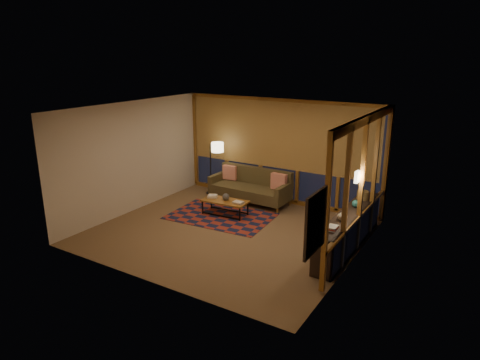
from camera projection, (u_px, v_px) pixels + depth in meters
The scene contains 21 objects.
floor at pixel (228, 232), 9.42m from camera, with size 5.50×5.00×0.01m, color brown.
ceiling at pixel (227, 109), 8.65m from camera, with size 5.50×5.00×0.01m, color silver.
walls at pixel (228, 173), 9.04m from camera, with size 5.51×5.01×2.70m.
window_wall_back at pixel (279, 151), 11.02m from camera, with size 5.30×0.16×2.60m, color brown, non-canonical shape.
window_wall_right at pixel (362, 185), 8.18m from camera, with size 0.16×3.70×2.60m, color brown, non-canonical shape.
wall_art at pixel (315, 222), 6.14m from camera, with size 0.06×0.74×0.94m, color red, non-canonical shape.
wall_sconce at pixel (357, 177), 8.03m from camera, with size 0.12×0.18×0.22m, color #FFEBB4, non-canonical shape.
sofa at pixel (250, 186), 11.17m from camera, with size 2.11×0.85×0.86m, color #4D432B, non-canonical shape.
pillow_left at pixel (230, 173), 11.66m from camera, with size 0.39×0.13×0.39m, color red, non-canonical shape.
pillow_right at pixel (279, 182), 10.83m from camera, with size 0.42×0.14×0.42m, color red, non-canonical shape.
area_rug at pixel (221, 216), 10.31m from camera, with size 2.41×1.61×0.01m, color maroon.
coffee_table at pixel (225, 208), 10.36m from camera, with size 1.11×0.51×0.37m, color brown, non-canonical shape.
book_stack_a at pixel (212, 196), 10.48m from camera, with size 0.22×0.18×0.07m, color silver, non-canonical shape.
book_stack_b at pixel (238, 202), 10.10m from camera, with size 0.25×0.19×0.05m, color silver, non-canonical shape.
ceramic_pot at pixel (226, 197), 10.29m from camera, with size 0.17×0.17×0.17m, color black.
floor_lamp at pixel (211, 167), 11.80m from camera, with size 0.50×0.33×1.51m, color black, non-canonical shape.
bookshelf at pixel (349, 230), 8.57m from camera, with size 0.40×3.02×0.75m, color black, non-canonical shape.
basket at pixel (363, 195), 9.19m from camera, with size 0.25×0.25×0.19m, color olive.
teal_bowl at pixel (356, 204), 8.72m from camera, with size 0.15×0.15×0.15m, color #26716A.
vase at pixel (343, 215), 8.05m from camera, with size 0.19×0.19×0.19m, color tan.
shelf_book_stack at pixel (332, 228), 7.62m from camera, with size 0.16×0.22×0.07m, color silver, non-canonical shape.
Camera 1 is at (4.78, -7.28, 3.79)m, focal length 32.00 mm.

